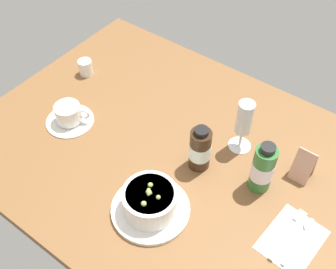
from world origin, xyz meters
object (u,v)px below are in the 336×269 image
at_px(cutlery_setting, 293,238).
at_px(wine_glass, 244,121).
at_px(menu_card, 304,164).
at_px(sauce_bottle_green, 263,168).
at_px(creamer_jug, 85,67).
at_px(sauce_bottle_brown, 200,149).
at_px(porridge_bowl, 150,202).
at_px(coffee_cup, 69,115).

distance_m(cutlery_setting, wine_glass, 0.33).
height_order(wine_glass, menu_card, wine_glass).
distance_m(cutlery_setting, sauce_bottle_green, 0.18).
bearing_deg(menu_card, sauce_bottle_green, -128.09).
bearing_deg(menu_card, creamer_jug, -177.27).
bearing_deg(sauce_bottle_brown, sauce_bottle_green, 12.42).
xyz_separation_m(cutlery_setting, creamer_jug, (-0.83, 0.15, 0.02)).
bearing_deg(wine_glass, porridge_bowl, -102.35).
xyz_separation_m(porridge_bowl, cutlery_setting, (0.32, 0.14, -0.04)).
xyz_separation_m(coffee_cup, sauce_bottle_brown, (0.40, 0.10, 0.04)).
distance_m(porridge_bowl, wine_glass, 0.34).
relative_size(creamer_jug, sauce_bottle_green, 0.37).
relative_size(coffee_cup, wine_glass, 0.87).
xyz_separation_m(sauce_bottle_brown, menu_card, (0.24, 0.13, -0.02)).
bearing_deg(creamer_jug, cutlery_setting, -10.08).
relative_size(porridge_bowl, cutlery_setting, 1.16).
xyz_separation_m(cutlery_setting, wine_glass, (-0.25, 0.18, 0.10)).
distance_m(creamer_jug, sauce_bottle_brown, 0.53).
relative_size(wine_glass, sauce_bottle_brown, 1.17).
bearing_deg(coffee_cup, creamer_jug, 121.87).
bearing_deg(wine_glass, cutlery_setting, -35.19).
relative_size(creamer_jug, sauce_bottle_brown, 0.41).
xyz_separation_m(porridge_bowl, creamer_jug, (-0.51, 0.29, -0.01)).
distance_m(cutlery_setting, creamer_jug, 0.84).
bearing_deg(sauce_bottle_brown, creamer_jug, 169.58).
bearing_deg(sauce_bottle_green, wine_glass, 140.64).
bearing_deg(coffee_cup, cutlery_setting, 3.54).
height_order(porridge_bowl, creamer_jug, porridge_bowl).
xyz_separation_m(creamer_jug, sauce_bottle_green, (0.69, -0.06, 0.05)).
xyz_separation_m(porridge_bowl, wine_glass, (0.07, 0.32, 0.07)).
distance_m(sauce_bottle_brown, menu_card, 0.28).
bearing_deg(sauce_bottle_green, porridge_bowl, -127.82).
xyz_separation_m(creamer_jug, sauce_bottle_brown, (0.52, -0.10, 0.04)).
bearing_deg(coffee_cup, porridge_bowl, -14.45).
height_order(coffee_cup, sauce_bottle_green, sauce_bottle_green).
relative_size(porridge_bowl, coffee_cup, 1.39).
relative_size(coffee_cup, sauce_bottle_brown, 1.01).
bearing_deg(sauce_bottle_green, menu_card, 51.91).
bearing_deg(creamer_jug, sauce_bottle_brown, -10.42).
bearing_deg(coffee_cup, wine_glass, 25.84).
xyz_separation_m(wine_glass, menu_card, (0.18, 0.01, -0.05)).
height_order(porridge_bowl, wine_glass, wine_glass).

